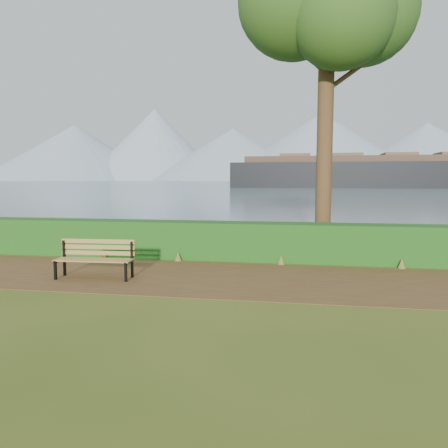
# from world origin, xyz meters

# --- Properties ---
(ground) EXTENTS (140.00, 140.00, 0.00)m
(ground) POSITION_xyz_m (0.00, 0.00, 0.00)
(ground) COLOR #3D5217
(ground) RESTS_ON ground
(path) EXTENTS (40.00, 3.40, 0.01)m
(path) POSITION_xyz_m (0.00, 0.30, 0.01)
(path) COLOR #4F331B
(path) RESTS_ON ground
(hedge) EXTENTS (32.00, 0.85, 1.00)m
(hedge) POSITION_xyz_m (0.00, 2.60, 0.50)
(hedge) COLOR #184D16
(hedge) RESTS_ON ground
(water) EXTENTS (700.00, 510.00, 0.00)m
(water) POSITION_xyz_m (0.00, 260.00, 0.01)
(water) COLOR #43576B
(water) RESTS_ON ground
(mountains) EXTENTS (585.00, 190.00, 70.00)m
(mountains) POSITION_xyz_m (-9.17, 406.05, 27.70)
(mountains) COLOR #8395AF
(mountains) RESTS_ON ground
(bench) EXTENTS (1.70, 0.58, 0.84)m
(bench) POSITION_xyz_m (-2.34, -0.15, 0.48)
(bench) COLOR black
(bench) RESTS_ON ground
(cargo_ship) EXTENTS (80.25, 14.14, 24.29)m
(cargo_ship) POSITION_xyz_m (29.30, 94.77, 3.62)
(cargo_ship) COLOR black
(cargo_ship) RESTS_ON ground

